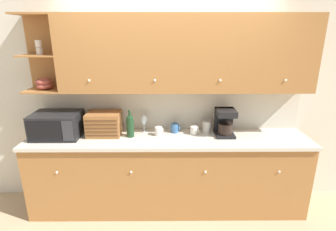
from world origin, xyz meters
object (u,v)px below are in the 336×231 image
object	(u,v)px
microwave	(57,125)
mug_patterned_third	(159,131)
wine_bottle	(130,125)
coffee_maker	(225,122)
mug	(175,128)
mug_blue_second	(194,130)
wine_glass	(144,120)
storage_canister	(207,126)
bread_box	(104,124)

from	to	relation	value
microwave	mug_patterned_third	world-z (taller)	microwave
wine_bottle	coffee_maker	world-z (taller)	coffee_maker
mug	mug_blue_second	world-z (taller)	mug
wine_glass	mug_patterned_third	bearing A→B (deg)	-33.41
wine_glass	mug	distance (m)	0.39
wine_glass	storage_canister	distance (m)	0.77
storage_canister	microwave	bearing A→B (deg)	-175.47
microwave	coffee_maker	world-z (taller)	coffee_maker
microwave	bread_box	distance (m)	0.54
wine_glass	mug_patterned_third	xyz separation A→B (m)	(0.18, -0.12, -0.10)
microwave	mug	distance (m)	1.38
wine_glass	coffee_maker	world-z (taller)	coffee_maker
wine_bottle	coffee_maker	size ratio (longest dim) A/B	0.99
wine_bottle	wine_glass	distance (m)	0.21
microwave	bread_box	world-z (taller)	microwave
wine_bottle	coffee_maker	xyz separation A→B (m)	(1.11, 0.05, 0.02)
wine_glass	mug	size ratio (longest dim) A/B	2.03
bread_box	coffee_maker	world-z (taller)	coffee_maker
storage_canister	bread_box	bearing A→B (deg)	-176.15
bread_box	mug	xyz separation A→B (m)	(0.84, 0.07, -0.08)
microwave	wine_glass	distance (m)	1.01
mug_blue_second	storage_canister	bearing A→B (deg)	24.97
microwave	wine_glass	xyz separation A→B (m)	(0.99, 0.15, 0.01)
microwave	wine_bottle	xyz separation A→B (m)	(0.85, -0.00, 0.00)
microwave	mug_blue_second	distance (m)	1.60
mug_patterned_third	wine_glass	bearing A→B (deg)	146.59
bread_box	mug_blue_second	distance (m)	1.07
wine_bottle	mug	world-z (taller)	wine_bottle
wine_glass	storage_canister	xyz separation A→B (m)	(0.76, -0.01, -0.08)
bread_box	wine_glass	distance (m)	0.47
bread_box	mug_patterned_third	distance (m)	0.65
wine_bottle	mug_blue_second	distance (m)	0.76
microwave	wine_bottle	distance (m)	0.85
mug_patterned_third	mug_blue_second	size ratio (longest dim) A/B	1.02
microwave	bread_box	size ratio (longest dim) A/B	1.39
bread_box	mug	world-z (taller)	bread_box
wine_glass	wine_bottle	bearing A→B (deg)	-133.67
wine_glass	mug	xyz separation A→B (m)	(0.38, -0.02, -0.10)
microwave	mug	world-z (taller)	microwave
wine_bottle	mug_patterned_third	size ratio (longest dim) A/B	3.11
wine_bottle	mug_patterned_third	world-z (taller)	wine_bottle
mug	storage_canister	bearing A→B (deg)	1.22
mug	storage_canister	xyz separation A→B (m)	(0.39, 0.01, 0.02)
mug_patterned_third	storage_canister	distance (m)	0.59
mug	mug_blue_second	xyz separation A→B (m)	(0.23, -0.07, -0.01)
wine_bottle	mug	distance (m)	0.55
wine_bottle	mug_patterned_third	distance (m)	0.35
storage_canister	wine_bottle	bearing A→B (deg)	-171.07
mug_blue_second	mug_patterned_third	bearing A→B (deg)	-175.39
microwave	bread_box	xyz separation A→B (m)	(0.53, 0.06, -0.01)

